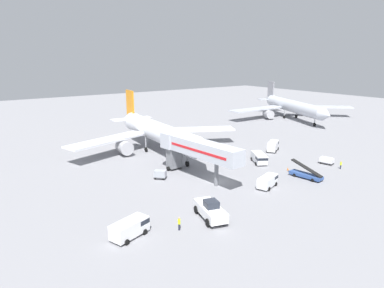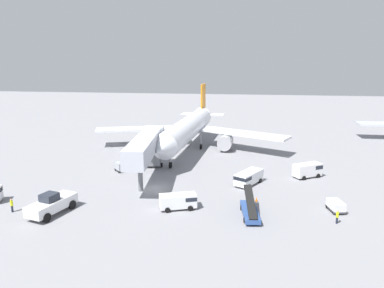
% 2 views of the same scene
% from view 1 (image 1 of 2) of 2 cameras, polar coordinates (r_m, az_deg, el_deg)
% --- Properties ---
extents(ground_plane, '(300.00, 300.00, 0.00)m').
position_cam_1_polar(ground_plane, '(61.12, 4.58, -6.17)').
color(ground_plane, gray).
extents(airplane_at_gate, '(41.60, 41.69, 12.60)m').
position_cam_1_polar(airplane_at_gate, '(79.89, -5.78, 1.96)').
color(airplane_at_gate, silver).
rests_on(airplane_at_gate, ground).
extents(jet_bridge, '(4.88, 18.77, 7.09)m').
position_cam_1_polar(jet_bridge, '(61.59, 0.48, -0.80)').
color(jet_bridge, '#B2B7C1').
rests_on(jet_bridge, ground).
extents(pushback_tug, '(4.03, 6.85, 2.70)m').
position_cam_1_polar(pushback_tug, '(47.44, 3.01, -10.68)').
color(pushback_tug, white).
rests_on(pushback_tug, ground).
extents(belt_loader_truck, '(2.43, 6.09, 2.95)m').
position_cam_1_polar(belt_loader_truck, '(65.67, 18.09, -4.71)').
color(belt_loader_truck, '#2D4C8E').
rests_on(belt_loader_truck, ground).
extents(service_van_far_right, '(4.54, 5.73, 1.96)m').
position_cam_1_polar(service_van_far_right, '(72.36, 10.91, -2.21)').
color(service_van_far_right, white).
rests_on(service_van_far_right, ground).
extents(service_van_far_center, '(5.27, 3.55, 2.09)m').
position_cam_1_polar(service_van_far_center, '(43.71, -10.01, -13.23)').
color(service_van_far_center, white).
rests_on(service_van_far_center, ground).
extents(service_van_mid_left, '(4.95, 3.25, 1.90)m').
position_cam_1_polar(service_van_mid_left, '(59.59, 12.27, -5.88)').
color(service_van_mid_left, white).
rests_on(service_van_mid_left, ground).
extents(service_van_mid_center, '(4.88, 3.98, 2.23)m').
position_cam_1_polar(service_van_mid_center, '(82.28, 13.08, -0.25)').
color(service_van_mid_center, white).
rests_on(service_van_mid_center, ground).
extents(baggage_cart_rear_left, '(2.36, 2.41, 1.55)m').
position_cam_1_polar(baggage_cart_rear_left, '(62.38, -5.20, -4.93)').
color(baggage_cart_rear_left, '#38383D').
rests_on(baggage_cart_rear_left, ground).
extents(baggage_cart_mid_right, '(1.99, 2.81, 1.31)m').
position_cam_1_polar(baggage_cart_mid_right, '(75.63, 21.09, -2.52)').
color(baggage_cart_mid_right, '#38383D').
rests_on(baggage_cart_mid_right, ground).
extents(ground_crew_worker_foreground, '(0.31, 0.31, 1.62)m').
position_cam_1_polar(ground_crew_worker_foreground, '(73.24, 23.09, -3.13)').
color(ground_crew_worker_foreground, '#1E2333').
rests_on(ground_crew_worker_foreground, ground).
extents(ground_crew_worker_midground, '(0.37, 0.37, 1.74)m').
position_cam_1_polar(ground_crew_worker_midground, '(44.66, -2.10, -12.78)').
color(ground_crew_worker_midground, '#1E2333').
rests_on(ground_crew_worker_midground, ground).
extents(safety_cone_alpha, '(0.37, 0.37, 0.58)m').
position_cam_1_polar(safety_cone_alpha, '(69.28, 15.36, -3.94)').
color(safety_cone_alpha, black).
rests_on(safety_cone_alpha, ground).
extents(airplane_background, '(43.39, 42.19, 11.73)m').
position_cam_1_polar(airplane_background, '(127.33, 15.92, 5.92)').
color(airplane_background, '#B7BCC6').
rests_on(airplane_background, ground).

